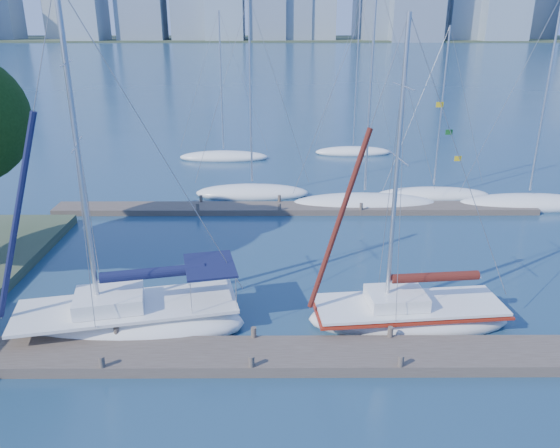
{
  "coord_description": "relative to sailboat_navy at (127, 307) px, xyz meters",
  "views": [
    {
      "loc": [
        0.88,
        -16.32,
        11.33
      ],
      "look_at": [
        0.98,
        4.0,
        3.66
      ],
      "focal_mm": 35.0,
      "sensor_mm": 36.0,
      "label": 1
    }
  ],
  "objects": [
    {
      "name": "ground",
      "position": [
        4.89,
        -2.13,
        -0.97
      ],
      "size": [
        700.0,
        700.0,
        0.0
      ],
      "primitive_type": "plane",
      "color": "navy",
      "rests_on": "ground"
    },
    {
      "name": "near_dock",
      "position": [
        4.89,
        -2.13,
        -0.77
      ],
      "size": [
        26.0,
        2.0,
        0.4
      ],
      "primitive_type": "cube",
      "color": "#4D4238",
      "rests_on": "ground"
    },
    {
      "name": "far_dock",
      "position": [
        6.89,
        13.87,
        -0.79
      ],
      "size": [
        30.0,
        1.8,
        0.36
      ],
      "primitive_type": "cube",
      "color": "#4D4238",
      "rests_on": "ground"
    },
    {
      "name": "far_shore",
      "position": [
        4.89,
        317.87,
        -0.97
      ],
      "size": [
        800.0,
        100.0,
        1.5
      ],
      "primitive_type": "cube",
      "color": "#38472D",
      "rests_on": "ground"
    },
    {
      "name": "sailboat_navy",
      "position": [
        0.0,
        0.0,
        0.0
      ],
      "size": [
        9.36,
        4.76,
        13.13
      ],
      "rotation": [
        0.0,
        0.0,
        0.21
      ],
      "color": "white",
      "rests_on": "ground"
    },
    {
      "name": "sailboat_maroon",
      "position": [
        10.89,
        0.32,
        -0.01
      ],
      "size": [
        8.06,
        3.32,
        12.09
      ],
      "rotation": [
        0.0,
        0.0,
        0.1
      ],
      "color": "white",
      "rests_on": "ground"
    },
    {
      "name": "bg_boat_1",
      "position": [
        4.06,
        16.99,
        -0.7
      ],
      "size": [
        7.73,
        2.54,
        13.01
      ],
      "rotation": [
        0.0,
        0.0,
        0.03
      ],
      "color": "white",
      "rests_on": "ground"
    },
    {
      "name": "bg_boat_3",
      "position": [
        11.32,
        14.66,
        -0.69
      ],
      "size": [
        9.42,
        3.42,
        14.13
      ],
      "rotation": [
        0.0,
        0.0,
        0.1
      ],
      "color": "white",
      "rests_on": "ground"
    },
    {
      "name": "bg_boat_4",
      "position": [
        16.24,
        16.56,
        -0.74
      ],
      "size": [
        7.86,
        4.2,
        11.28
      ],
      "rotation": [
        0.0,
        0.0,
        0.3
      ],
      "color": "white",
      "rests_on": "ground"
    },
    {
      "name": "bg_boat_5",
      "position": [
        21.79,
        14.56,
        -0.7
      ],
      "size": [
        8.93,
        2.54,
        13.13
      ],
      "rotation": [
        0.0,
        0.0,
        -0.01
      ],
      "color": "white",
      "rests_on": "ground"
    },
    {
      "name": "bg_boat_6",
      "position": [
        1.19,
        27.33,
        -0.72
      ],
      "size": [
        7.75,
        2.96,
        12.28
      ],
      "rotation": [
        0.0,
        0.0,
        -0.11
      ],
      "color": "white",
      "rests_on": "ground"
    },
    {
      "name": "bg_boat_7",
      "position": [
        12.51,
        29.22,
        -0.72
      ],
      "size": [
        6.73,
        2.11,
        13.12
      ],
      "rotation": [
        0.0,
        0.0,
        0.02
      ],
      "color": "white",
      "rests_on": "ground"
    }
  ]
}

